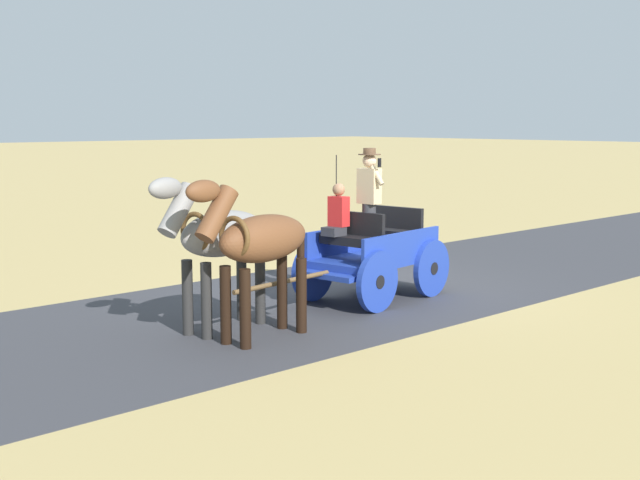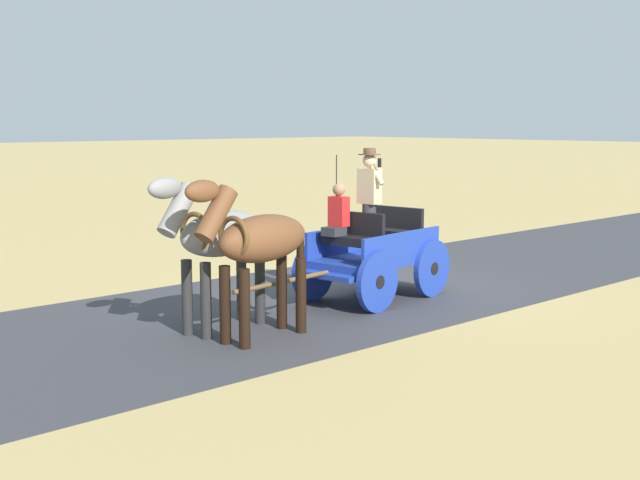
# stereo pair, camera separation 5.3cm
# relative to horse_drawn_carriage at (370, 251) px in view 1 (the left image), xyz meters

# --- Properties ---
(ground_plane) EXTENTS (200.00, 200.00, 0.00)m
(ground_plane) POSITION_rel_horse_drawn_carriage_xyz_m (0.57, -0.84, -0.82)
(ground_plane) COLOR tan
(road_surface) EXTENTS (5.27, 160.00, 0.01)m
(road_surface) POSITION_rel_horse_drawn_carriage_xyz_m (0.57, -0.84, -0.81)
(road_surface) COLOR #38383D
(road_surface) RESTS_ON ground
(horse_drawn_carriage) EXTENTS (1.70, 4.51, 2.50)m
(horse_drawn_carriage) POSITION_rel_horse_drawn_carriage_xyz_m (0.00, 0.00, 0.00)
(horse_drawn_carriage) COLOR #1E3899
(horse_drawn_carriage) RESTS_ON ground
(horse_near_side) EXTENTS (0.74, 2.14, 2.21)m
(horse_near_side) POSITION_rel_horse_drawn_carriage_xyz_m (-0.76, 2.96, 0.51)
(horse_near_side) COLOR brown
(horse_near_side) RESTS_ON ground
(horse_off_side) EXTENTS (0.82, 2.15, 2.21)m
(horse_off_side) POSITION_rel_horse_drawn_carriage_xyz_m (0.00, 3.05, 0.51)
(horse_off_side) COLOR gray
(horse_off_side) RESTS_ON ground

